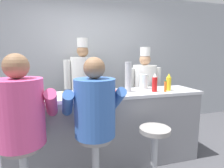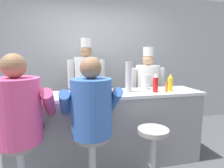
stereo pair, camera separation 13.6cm
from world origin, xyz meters
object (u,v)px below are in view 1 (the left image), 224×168
cereal_bowl (113,92)px  diner_seated_blue (94,111)px  hot_sauce_bottle_orange (165,86)px  water_pitcher_clear (144,82)px  diner_seated_pink (21,116)px  cook_in_whites_far (144,89)px  cook_in_whites_near (83,82)px  breakfast_plate (66,94)px  ketchup_bottle_red (155,83)px  coffee_mug_white (32,98)px  cup_stack_steel (128,77)px  mustard_bottle_yellow (169,83)px  empty_stool_round (154,147)px

cereal_bowl → diner_seated_blue: 0.56m
hot_sauce_bottle_orange → water_pitcher_clear: bearing=122.5°
cereal_bowl → diner_seated_blue: diner_seated_blue is taller
diner_seated_pink → cook_in_whites_far: bearing=33.0°
cereal_bowl → cook_in_whites_near: 1.27m
diner_seated_pink → cereal_bowl: bearing=23.8°
breakfast_plate → ketchup_bottle_red: bearing=-5.8°
coffee_mug_white → cup_stack_steel: bearing=9.5°
ketchup_bottle_red → mustard_bottle_yellow: 0.23m
mustard_bottle_yellow → cup_stack_steel: bearing=172.9°
coffee_mug_white → cereal_bowl: bearing=6.1°
mustard_bottle_yellow → water_pitcher_clear: bearing=142.4°
hot_sauce_bottle_orange → coffee_mug_white: bearing=-178.1°
hot_sauce_bottle_orange → cook_in_whites_far: size_ratio=0.09×
empty_stool_round → cup_stack_steel: bearing=99.9°
hot_sauce_bottle_orange → cup_stack_steel: size_ratio=0.38×
cereal_bowl → cook_in_whites_far: (0.80, 0.73, -0.13)m
cup_stack_steel → cook_in_whites_far: (0.55, 0.63, -0.31)m
breakfast_plate → cook_in_whites_near: cook_in_whites_near is taller
cup_stack_steel → coffee_mug_white: bearing=-170.5°
hot_sauce_bottle_orange → empty_stool_round: size_ratio=0.22×
ketchup_bottle_red → cook_in_whites_near: size_ratio=0.14×
ketchup_bottle_red → cereal_bowl: (-0.59, -0.00, -0.09)m
cook_in_whites_far → cereal_bowl: bearing=-137.7°
coffee_mug_white → diner_seated_blue: 0.71m
mustard_bottle_yellow → empty_stool_round: 0.95m
water_pitcher_clear → hot_sauce_bottle_orange: bearing=-57.5°
water_pitcher_clear → breakfast_plate: 1.13m
water_pitcher_clear → cook_in_whites_far: bearing=62.9°
diner_seated_blue → empty_stool_round: 0.82m
breakfast_plate → cook_in_whites_far: size_ratio=0.16×
coffee_mug_white → cook_in_whites_far: (1.74, 0.83, -0.14)m
cereal_bowl → cup_stack_steel: (0.25, 0.10, 0.18)m
breakfast_plate → cook_in_whites_far: bearing=23.8°
mustard_bottle_yellow → cereal_bowl: size_ratio=1.75×
cup_stack_steel → cook_in_whites_far: bearing=48.7°
breakfast_plate → empty_stool_round: 1.23m
mustard_bottle_yellow → coffee_mug_white: bearing=-175.9°
hot_sauce_bottle_orange → cereal_bowl: 0.73m
empty_stool_round → water_pitcher_clear: bearing=74.3°
water_pitcher_clear → empty_stool_round: size_ratio=0.31×
cereal_bowl → diner_seated_pink: bearing=-156.2°
cereal_bowl → diner_seated_pink: size_ratio=0.09×
ketchup_bottle_red → breakfast_plate: size_ratio=0.98×
empty_stool_round → cook_in_whites_near: bearing=107.6°
coffee_mug_white → cook_in_whites_near: 1.55m
hot_sauce_bottle_orange → cup_stack_steel: (-0.48, 0.14, 0.13)m
breakfast_plate → mustard_bottle_yellow: bearing=-4.0°
ketchup_bottle_red → diner_seated_pink: size_ratio=0.17×
cereal_bowl → empty_stool_round: 0.82m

